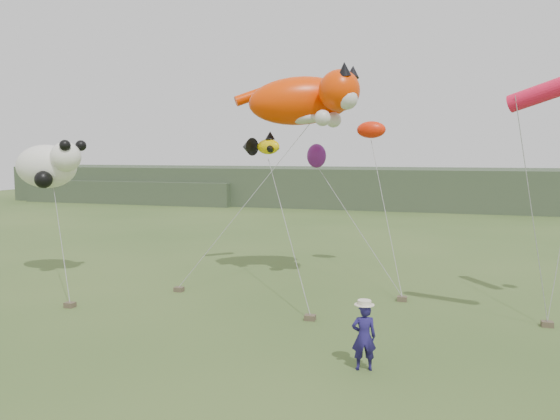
% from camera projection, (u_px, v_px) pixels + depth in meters
% --- Properties ---
extents(ground, '(120.00, 120.00, 0.00)m').
position_uv_depth(ground, '(296.00, 361.00, 14.88)').
color(ground, '#385123').
rests_on(ground, ground).
extents(headland, '(90.00, 13.00, 4.00)m').
position_uv_depth(headland, '(376.00, 188.00, 58.15)').
color(headland, '#2D3D28').
rests_on(headland, ground).
extents(festival_attendant, '(0.74, 0.59, 1.77)m').
position_uv_depth(festival_attendant, '(364.00, 337.00, 14.17)').
color(festival_attendant, '#1E1656').
rests_on(festival_attendant, ground).
extents(sandbag_anchors, '(16.75, 4.63, 0.18)m').
position_uv_depth(sandbag_anchors, '(294.00, 306.00, 19.87)').
color(sandbag_anchors, brown).
rests_on(sandbag_anchors, ground).
extents(cat_kite, '(5.93, 3.69, 2.55)m').
position_uv_depth(cat_kite, '(309.00, 99.00, 22.87)').
color(cat_kite, '#F03700').
rests_on(cat_kite, ground).
extents(fish_kite, '(2.16, 1.43, 1.05)m').
position_uv_depth(fish_kite, '(261.00, 146.00, 23.60)').
color(fish_kite, '#F0C902').
rests_on(fish_kite, ground).
extents(panda_kite, '(3.41, 2.20, 2.12)m').
position_uv_depth(panda_kite, '(49.00, 165.00, 24.11)').
color(panda_kite, white).
rests_on(panda_kite, ground).
extents(misc_kites, '(3.59, 1.15, 2.15)m').
position_uv_depth(misc_kites, '(347.00, 141.00, 25.25)').
color(misc_kites, red).
rests_on(misc_kites, ground).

